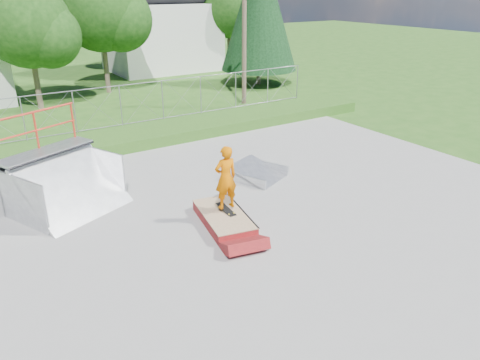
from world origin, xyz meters
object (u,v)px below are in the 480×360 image
at_px(grind_box, 224,219).
at_px(quarter_pipe, 65,165).
at_px(flat_bank_ramp, 258,172).
at_px(skater, 226,180).

distance_m(grind_box, quarter_pipe, 4.91).
height_order(grind_box, flat_bank_ramp, flat_bank_ramp).
bearing_deg(flat_bank_ramp, grind_box, -163.48).
bearing_deg(quarter_pipe, grind_box, -68.45).
xyz_separation_m(flat_bank_ramp, skater, (-2.62, -2.16, 1.07)).
bearing_deg(grind_box, skater, 45.75).
bearing_deg(skater, flat_bank_ramp, -137.52).
xyz_separation_m(grind_box, flat_bank_ramp, (2.76, 2.25, 0.07)).
distance_m(grind_box, flat_bank_ramp, 3.56).
height_order(grind_box, quarter_pipe, quarter_pipe).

